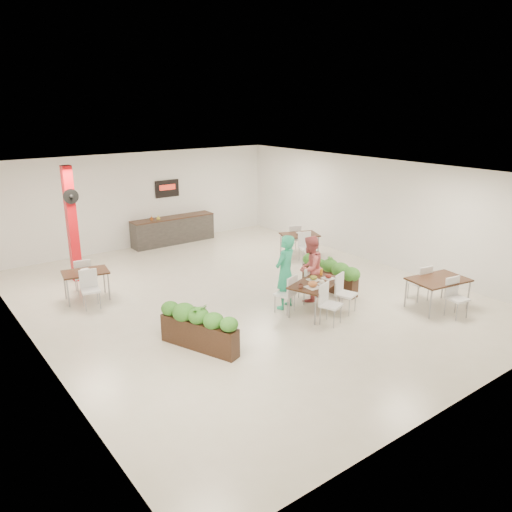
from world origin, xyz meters
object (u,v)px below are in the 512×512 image
(planter_left, at_px, (199,326))
(side_table_c, at_px, (438,283))
(diner_man, at_px, (285,272))
(red_column, at_px, (72,223))
(service_counter, at_px, (173,229))
(planter_right, at_px, (330,273))
(main_table, at_px, (316,287))
(side_table_a, at_px, (86,276))
(diner_woman, at_px, (310,269))
(side_table_b, at_px, (300,238))

(planter_left, distance_m, side_table_c, 5.90)
(diner_man, height_order, planter_left, diner_man)
(red_column, distance_m, side_table_c, 9.63)
(red_column, height_order, service_counter, red_column)
(side_table_c, bearing_deg, planter_right, 126.02)
(service_counter, bearing_deg, main_table, -91.69)
(service_counter, height_order, side_table_a, service_counter)
(planter_left, bearing_deg, red_column, 96.46)
(planter_left, bearing_deg, service_counter, 65.65)
(service_counter, relative_size, side_table_a, 1.80)
(diner_man, distance_m, side_table_a, 4.99)
(main_table, height_order, diner_woman, diner_woman)
(diner_woman, bearing_deg, side_table_b, -146.42)
(side_table_b, relative_size, side_table_c, 1.00)
(red_column, distance_m, main_table, 6.86)
(planter_left, bearing_deg, diner_man, 12.27)
(side_table_b, bearing_deg, diner_man, -115.69)
(service_counter, relative_size, diner_man, 1.65)
(diner_man, xyz_separation_m, planter_right, (1.70, 0.19, -0.42))
(diner_man, bearing_deg, diner_woman, 161.49)
(main_table, bearing_deg, planter_right, 32.82)
(diner_woman, height_order, planter_right, diner_woman)
(main_table, bearing_deg, side_table_a, 135.06)
(planter_left, bearing_deg, main_table, -1.07)
(planter_right, relative_size, side_table_b, 1.06)
(main_table, relative_size, planter_left, 1.08)
(side_table_a, height_order, side_table_b, same)
(red_column, relative_size, diner_man, 1.76)
(side_table_a, distance_m, side_table_b, 6.75)
(diner_man, bearing_deg, red_column, -74.30)
(diner_woman, xyz_separation_m, planter_right, (0.90, 0.19, -0.35))
(red_column, distance_m, side_table_b, 6.86)
(main_table, relative_size, side_table_c, 1.15)
(diner_woman, bearing_deg, planter_right, 173.25)
(diner_woman, relative_size, planter_left, 0.93)
(service_counter, height_order, planter_right, service_counter)
(planter_right, relative_size, side_table_c, 1.06)
(planter_right, xyz_separation_m, side_table_b, (1.38, 2.74, 0.14))
(diner_woman, relative_size, planter_right, 0.94)
(diner_man, height_order, planter_right, diner_man)
(main_table, height_order, planter_left, planter_left)
(service_counter, distance_m, side_table_c, 9.36)
(side_table_c, bearing_deg, red_column, 140.61)
(red_column, bearing_deg, planter_left, -83.54)
(service_counter, bearing_deg, planter_right, -80.70)
(side_table_c, bearing_deg, diner_man, 152.00)
(main_table, bearing_deg, side_table_b, 53.15)
(planter_right, xyz_separation_m, side_table_a, (-5.36, 3.19, 0.14))
(planter_right, bearing_deg, red_column, 136.74)
(side_table_b, bearing_deg, red_column, -176.82)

